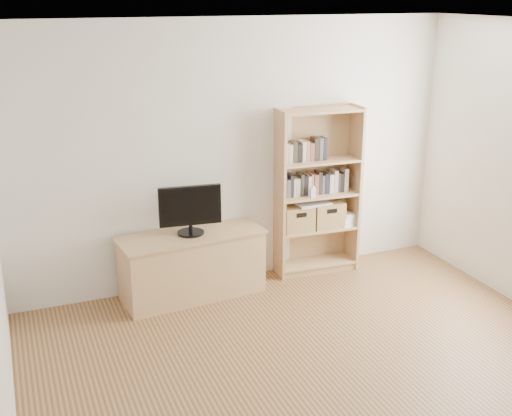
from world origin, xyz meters
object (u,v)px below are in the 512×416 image
basket_right (326,214)px  bookshelf (318,192)px  laptop (312,203)px  baby_monitor (313,193)px  television (190,210)px  basket_left (296,218)px  tv_stand (192,266)px

basket_right → bookshelf: bearing=177.2°
basket_right → laptop: (-0.17, 0.00, 0.14)m
bookshelf → baby_monitor: bookshelf is taller
baby_monitor → television: bearing=-175.8°
baby_monitor → basket_left: bearing=146.9°
tv_stand → baby_monitor: baby_monitor is taller
basket_right → laptop: size_ratio=0.93×
television → laptop: 1.32m
tv_stand → television: size_ratio=2.28×
television → basket_left: (1.15, 0.10, -0.26)m
laptop → basket_left: bearing=172.4°
bookshelf → laptop: 0.13m
bookshelf → basket_left: size_ratio=5.46×
tv_stand → basket_right: basket_right is taller
basket_right → laptop: bearing=-177.9°
tv_stand → basket_right: bearing=-1.7°
baby_monitor → bookshelf: bearing=46.0°
tv_stand → basket_left: basket_left is taller
baby_monitor → basket_right: baby_monitor is taller
tv_stand → television: 0.57m
television → basket_left: bearing=11.6°
basket_left → television: bearing=-172.8°
bookshelf → laptop: (-0.07, -0.01, -0.11)m
bookshelf → television: 1.39m
tv_stand → bookshelf: bearing=-1.1°
basket_left → basket_right: bearing=-0.8°
baby_monitor → basket_right: size_ratio=0.30×
baby_monitor → basket_left: (-0.13, 0.10, -0.28)m
tv_stand → bookshelf: bookshelf is taller
laptop → tv_stand: bearing=-178.4°
bookshelf → basket_left: (-0.23, 0.01, -0.25)m
television → baby_monitor: television is taller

